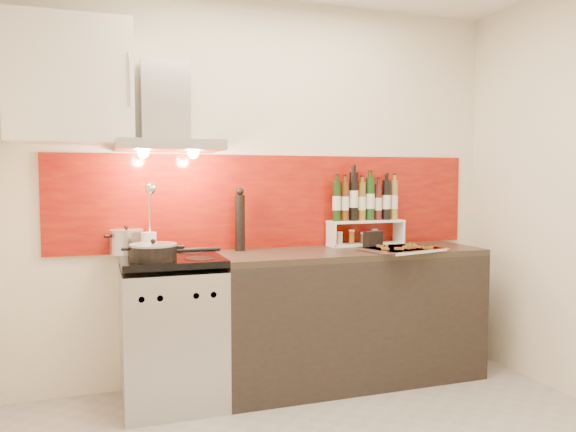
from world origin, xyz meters
name	(u,v)px	position (x,y,z in m)	size (l,w,h in m)	color
back_wall	(267,190)	(0.00, 1.40, 1.30)	(3.40, 0.02, 2.60)	silver
backsplash	(274,202)	(0.05, 1.39, 1.22)	(3.00, 0.02, 0.64)	maroon
range_stove	(172,332)	(-0.70, 1.10, 0.44)	(0.60, 0.60, 0.91)	#B7B7BA
counter	(350,315)	(0.50, 1.10, 0.45)	(1.80, 0.60, 0.90)	black
range_hood	(166,120)	(-0.70, 1.24, 1.74)	(0.62, 0.50, 0.61)	#B7B7BA
upper_cabinet	(70,81)	(-1.25, 1.22, 1.95)	(0.70, 0.35, 0.72)	silver
stock_pot	(127,242)	(-0.95, 1.30, 0.99)	(0.21, 0.21, 0.18)	#B7B7BA
saute_pan	(155,252)	(-0.81, 0.97, 0.96)	(0.53, 0.27, 0.13)	black
utensil_jar	(149,236)	(-0.83, 1.13, 1.03)	(0.09, 0.14, 0.45)	silver
pepper_mill	(240,220)	(-0.22, 1.29, 1.10)	(0.07, 0.07, 0.42)	black
step_shelf	(365,211)	(0.70, 1.28, 1.15)	(0.56, 0.15, 0.52)	white
caddy_box	(373,239)	(0.68, 1.13, 0.96)	(0.13, 0.06, 0.11)	black
baking_tray	(403,249)	(0.80, 0.92, 0.92)	(0.56, 0.48, 0.03)	silver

